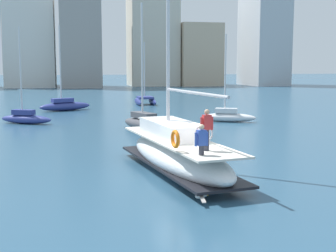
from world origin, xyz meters
name	(u,v)px	position (x,y,z in m)	size (l,w,h in m)	color
ground_plane	(186,180)	(0.00, 0.00, 0.00)	(400.00, 400.00, 0.00)	#284C66
main_sailboat	(177,152)	(-0.04, 1.44, 0.92)	(3.79, 9.85, 14.18)	white
moored_sloop_near	(26,117)	(-7.97, 20.35, 0.53)	(4.43, 3.09, 7.69)	navy
moored_sloop_far	(228,116)	(8.32, 18.05, 0.51)	(4.51, 2.88, 7.15)	silver
moored_catamaran	(145,100)	(4.35, 35.88, 0.56)	(2.26, 4.61, 7.34)	navy
moored_cutter_left	(145,123)	(0.71, 14.25, 0.61)	(3.28, 5.72, 8.98)	#4C4C51
moored_cutter_right	(65,105)	(-4.92, 30.50, 0.60)	(5.53, 3.33, 8.67)	navy
seagull	(201,196)	(-0.32, -3.17, 0.23)	(0.47, 1.25, 0.18)	silver
waterfront_buildings	(92,36)	(0.89, 83.98, 10.76)	(88.70, 19.06, 27.80)	beige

